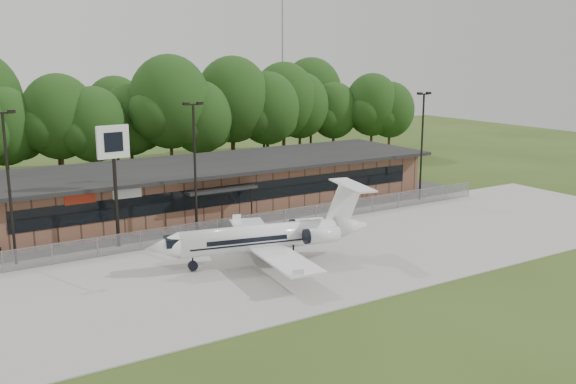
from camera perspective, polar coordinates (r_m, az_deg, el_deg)
ground at (r=38.98m, az=8.95°, el=-8.54°), size 160.00×160.00×0.00m
apron at (r=44.94m, az=2.26°, el=-5.50°), size 64.00×18.00×0.08m
parking_lot at (r=54.46m, az=-4.56°, el=-2.37°), size 50.00×9.00×0.06m
terminal at (r=57.85m, az=-6.63°, el=0.64°), size 41.00×11.65×4.30m
fence at (r=50.44m, az=-2.21°, el=-2.65°), size 46.00×0.04×1.52m
treeline at (r=73.70m, az=-12.83°, el=7.09°), size 72.00×12.00×15.00m
radio_mast at (r=88.37m, az=-0.50°, el=11.44°), size 0.20×0.20×25.00m
light_pole_left at (r=44.96m, az=-23.62°, el=1.28°), size 1.55×0.30×10.23m
light_pole_mid at (r=48.47m, az=-8.29°, el=2.91°), size 1.55×0.30×10.23m
light_pole_right at (r=61.31m, az=11.84°, el=4.71°), size 1.55×0.30×10.23m
business_jet at (r=42.39m, az=-1.81°, el=-4.06°), size 15.18×13.64×5.13m
pole_sign at (r=46.59m, az=-15.24°, el=3.20°), size 2.33×0.45×8.83m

